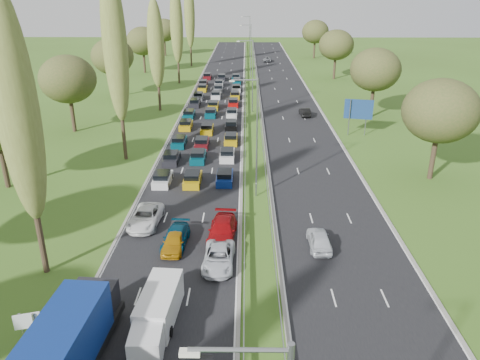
{
  "coord_description": "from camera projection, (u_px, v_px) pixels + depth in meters",
  "views": [
    {
      "loc": [
        3.4,
        -0.67,
        19.7
      ],
      "look_at": [
        2.84,
        43.59,
        1.5
      ],
      "focal_mm": 35.0,
      "sensor_mm": 36.0,
      "label": 1
    }
  ],
  "objects": [
    {
      "name": "white_van_front",
      "position": [
        160.0,
        302.0,
        29.91
      ],
      "size": [
        2.06,
        5.26,
        2.12
      ],
      "rotation": [
        0.0,
        0.0,
        -0.07
      ],
      "color": "silver",
      "rests_on": "near_carriageway"
    },
    {
      "name": "blue_lorry",
      "position": [
        71.0,
        339.0,
        25.31
      ],
      "size": [
        2.66,
        9.58,
        4.04
      ],
      "rotation": [
        0.0,
        0.0,
        -0.07
      ],
      "color": "black",
      "rests_on": "near_carriageway"
    },
    {
      "name": "central_reservation",
      "position": [
        252.0,
        103.0,
        84.19
      ],
      "size": [
        2.36,
        215.0,
        0.32
      ],
      "color": "gray",
      "rests_on": "ground"
    },
    {
      "name": "poplar_row",
      "position": [
        142.0,
        44.0,
        66.62
      ],
      "size": [
        2.8,
        127.8,
        22.44
      ],
      "color": "#2D2116",
      "rests_on": "ground"
    },
    {
      "name": "far_car_2",
      "position": [
        267.0,
        59.0,
        135.0
      ],
      "size": [
        2.67,
        5.13,
        1.38
      ],
      "primitive_type": "imported",
      "rotation": [
        0.0,
        0.0,
        3.06
      ],
      "color": "slate",
      "rests_on": "far_carriageway"
    },
    {
      "name": "white_van_rear",
      "position": [
        150.0,
        329.0,
        27.75
      ],
      "size": [
        1.81,
        4.61,
        1.85
      ],
      "rotation": [
        0.0,
        0.0,
        0.03
      ],
      "color": "silver",
      "rests_on": "near_carriageway"
    },
    {
      "name": "far_carriageway",
      "position": [
        289.0,
        106.0,
        84.31
      ],
      "size": [
        10.5,
        215.0,
        0.04
      ],
      "primitive_type": "cube",
      "color": "black",
      "rests_on": "ground"
    },
    {
      "name": "lamp_columns",
      "position": [
        253.0,
        77.0,
        77.95
      ],
      "size": [
        0.18,
        140.18,
        12.0
      ],
      "color": "gray",
      "rests_on": "ground"
    },
    {
      "name": "near_car_11",
      "position": [
        222.0,
        230.0,
        39.36
      ],
      "size": [
        2.61,
        5.63,
        1.59
      ],
      "primitive_type": "imported",
      "rotation": [
        0.0,
        0.0,
        -0.07
      ],
      "color": "maroon",
      "rests_on": "near_carriageway"
    },
    {
      "name": "info_sign",
      "position": [
        28.0,
        324.0,
        27.54
      ],
      "size": [
        1.47,
        0.52,
        2.1
      ],
      "color": "gray",
      "rests_on": "ground"
    },
    {
      "name": "woodland_left",
      "position": [
        59.0,
        84.0,
        63.4
      ],
      "size": [
        8.0,
        166.0,
        11.1
      ],
      "color": "#2D2116",
      "rests_on": "ground"
    },
    {
      "name": "near_car_10",
      "position": [
        219.0,
        257.0,
        35.6
      ],
      "size": [
        2.44,
        5.05,
        1.39
      ],
      "primitive_type": "imported",
      "rotation": [
        0.0,
        0.0,
        -0.03
      ],
      "color": "silver",
      "rests_on": "near_carriageway"
    },
    {
      "name": "near_carriageway",
      "position": [
        215.0,
        106.0,
        84.47
      ],
      "size": [
        10.5,
        215.0,
        0.04
      ],
      "primitive_type": "cube",
      "color": "black",
      "rests_on": "ground"
    },
    {
      "name": "far_car_0",
      "position": [
        319.0,
        239.0,
        38.06
      ],
      "size": [
        1.76,
        4.27,
        1.45
      ],
      "primitive_type": "imported",
      "rotation": [
        0.0,
        0.0,
        3.15
      ],
      "color": "silver",
      "rests_on": "far_carriageway"
    },
    {
      "name": "woodland_right",
      "position": [
        390.0,
        79.0,
        66.6
      ],
      "size": [
        8.0,
        153.0,
        11.1
      ],
      "color": "#2D2116",
      "rests_on": "ground"
    },
    {
      "name": "traffic_queue_fill",
      "position": [
        213.0,
        110.0,
        79.86
      ],
      "size": [
        9.08,
        67.55,
        0.8
      ],
      "color": "silver",
      "rests_on": "ground"
    },
    {
      "name": "near_car_2",
      "position": [
        146.0,
        217.0,
        41.74
      ],
      "size": [
        2.8,
        5.51,
        1.49
      ],
      "primitive_type": "imported",
      "rotation": [
        0.0,
        0.0,
        -0.06
      ],
      "color": "white",
      "rests_on": "near_carriageway"
    },
    {
      "name": "direction_sign",
      "position": [
        358.0,
        111.0,
        66.3
      ],
      "size": [
        3.92,
        0.98,
        5.2
      ],
      "color": "gray",
      "rests_on": "ground"
    },
    {
      "name": "ground",
      "position": [
        252.0,
        109.0,
        82.08
      ],
      "size": [
        260.0,
        260.0,
        0.0
      ],
      "primitive_type": "plane",
      "color": "#3A591B",
      "rests_on": "ground"
    },
    {
      "name": "near_car_8",
      "position": [
        174.0,
        241.0,
        37.85
      ],
      "size": [
        1.92,
        4.26,
        1.42
      ],
      "primitive_type": "imported",
      "rotation": [
        0.0,
        0.0,
        -0.06
      ],
      "color": "#AB720B",
      "rests_on": "near_carriageway"
    },
    {
      "name": "far_car_1",
      "position": [
        305.0,
        112.0,
        77.5
      ],
      "size": [
        1.68,
        4.17,
        1.35
      ],
      "primitive_type": "imported",
      "rotation": [
        0.0,
        0.0,
        3.2
      ],
      "color": "black",
      "rests_on": "far_carriageway"
    },
    {
      "name": "near_car_7",
      "position": [
        176.0,
        238.0,
        38.46
      ],
      "size": [
        2.19,
        4.73,
        1.34
      ],
      "primitive_type": "imported",
      "rotation": [
        0.0,
        0.0,
        -0.07
      ],
      "color": "#053953",
      "rests_on": "near_carriageway"
    }
  ]
}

